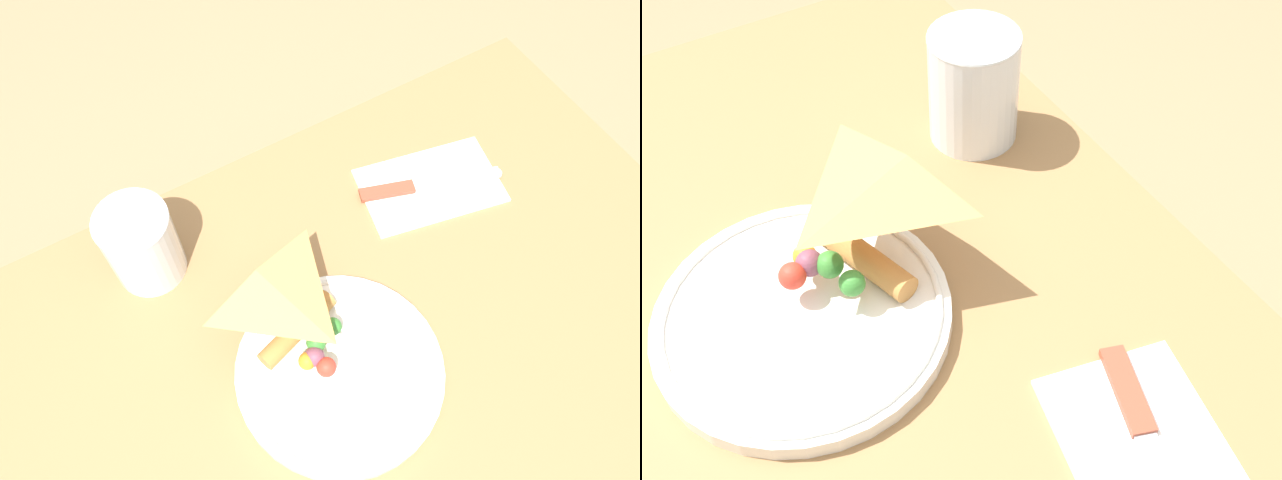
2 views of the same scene
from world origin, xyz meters
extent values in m
cube|color=olive|center=(0.00, 0.00, 0.74)|extent=(0.96, 0.64, 0.03)
cube|color=brown|center=(-0.43, 0.27, 0.36)|extent=(0.06, 0.06, 0.73)
cylinder|color=white|center=(-0.04, -0.02, 0.76)|extent=(0.24, 0.24, 0.02)
torus|color=white|center=(-0.04, -0.02, 0.77)|extent=(0.23, 0.23, 0.01)
pyramid|color=tan|center=(-0.05, -0.01, 0.78)|extent=(0.15, 0.15, 0.02)
cylinder|color=#B77A3D|center=(-0.06, 0.04, 0.78)|extent=(0.11, 0.06, 0.02)
sphere|color=red|center=(-0.06, -0.02, 0.80)|extent=(0.02, 0.02, 0.02)
sphere|color=orange|center=(-0.08, 0.00, 0.80)|extent=(0.02, 0.02, 0.02)
sphere|color=red|center=(-0.06, 0.01, 0.80)|extent=(0.01, 0.01, 0.01)
sphere|color=#388433|center=(-0.03, 0.02, 0.80)|extent=(0.02, 0.02, 0.02)
sphere|color=#7A4256|center=(-0.07, 0.00, 0.80)|extent=(0.02, 0.02, 0.02)
sphere|color=#388433|center=(-0.06, 0.01, 0.80)|extent=(0.02, 0.02, 0.02)
cylinder|color=white|center=(-0.18, 0.22, 0.81)|extent=(0.09, 0.09, 0.12)
cylinder|color=white|center=(-0.18, 0.22, 0.79)|extent=(0.08, 0.08, 0.07)
torus|color=white|center=(-0.18, 0.22, 0.87)|extent=(0.09, 0.09, 0.00)
cube|color=white|center=(0.20, 0.14, 0.76)|extent=(0.21, 0.15, 0.00)
cube|color=#99422D|center=(0.14, 0.16, 0.76)|extent=(0.08, 0.04, 0.01)
camera|label=1|loc=(-0.18, -0.20, 1.47)|focal=35.00mm
camera|label=2|loc=(0.35, -0.11, 1.30)|focal=45.00mm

